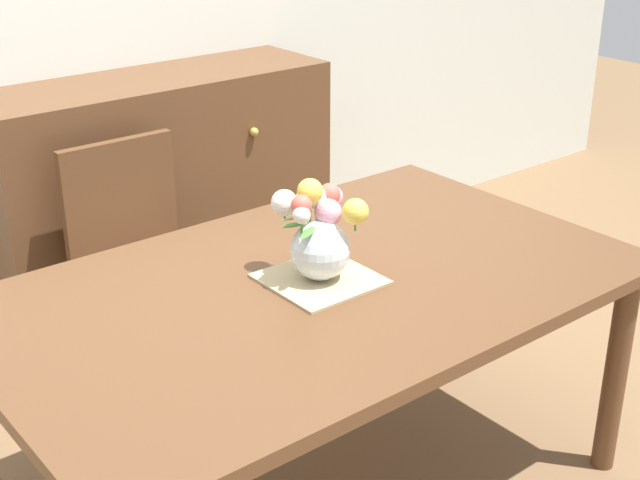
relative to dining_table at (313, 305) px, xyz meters
The scene contains 5 objects.
dining_table is the anchor object (origin of this frame).
chair_far 0.89m from the dining_table, 94.84° to the left, with size 0.42×0.42×0.90m.
dresser 1.37m from the dining_table, 78.54° to the left, with size 1.40×0.47×1.00m.
placemat 0.08m from the dining_table, 21.76° to the right, with size 0.28×0.28×0.01m, color tan.
flower_vase 0.21m from the dining_table, 12.74° to the left, with size 0.22×0.25×0.28m.
Camera 1 is at (-1.35, -1.71, 1.80)m, focal length 50.13 mm.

